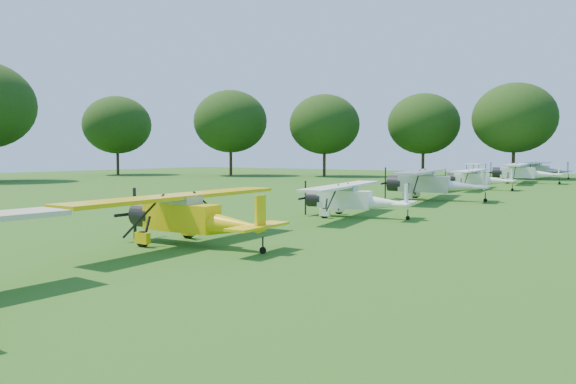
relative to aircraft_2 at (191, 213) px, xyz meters
The scene contains 9 objects.
ground 8.18m from the aircraft_2, 93.33° to the left, with size 160.00×160.00×0.00m, color #1F4812.
tree_belt 11.14m from the aircraft_2, 69.38° to the left, with size 137.36×130.27×14.52m.
aircraft_2 is the anchor object (origin of this frame).
aircraft_3 11.66m from the aircraft_2, 86.54° to the left, with size 6.11×9.68×1.90m.
aircraft_4 24.47m from the aircraft_2, 88.86° to the left, with size 7.63×12.08×2.37m.
aircraft_5 38.37m from the aircraft_2, 90.19° to the left, with size 6.42×10.23×2.01m.
aircraft_6 52.48m from the aircraft_2, 88.75° to the left, with size 7.67×12.18×2.39m.
aircraft_7 66.69m from the aircraft_2, 89.71° to the left, with size 7.47×11.91×2.34m.
golf_cart 57.08m from the aircraft_2, 95.39° to the left, with size 2.83×2.34×2.10m.
Camera 1 is at (15.10, -23.28, 3.46)m, focal length 35.00 mm.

